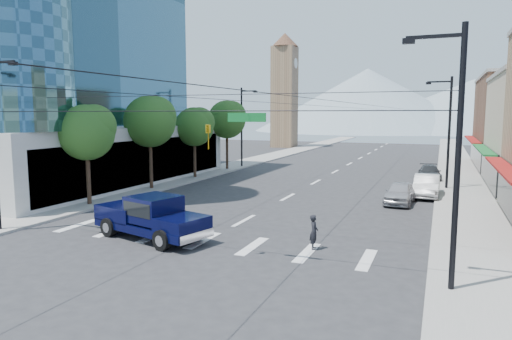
% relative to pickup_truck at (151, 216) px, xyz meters
% --- Properties ---
extents(ground, '(160.00, 160.00, 0.00)m').
position_rel_pickup_truck_xyz_m(ground, '(2.76, -0.92, -1.11)').
color(ground, '#28282B').
rests_on(ground, ground).
extents(sidewalk_left, '(4.00, 120.00, 0.15)m').
position_rel_pickup_truck_xyz_m(sidewalk_left, '(-9.24, 39.08, -1.04)').
color(sidewalk_left, gray).
rests_on(sidewalk_left, ground).
extents(sidewalk_right, '(4.00, 120.00, 0.15)m').
position_rel_pickup_truck_xyz_m(sidewalk_right, '(14.76, 39.08, -1.04)').
color(sidewalk_right, gray).
rests_on(sidewalk_right, ground).
extents(office_tower, '(29.50, 27.00, 30.00)m').
position_rel_pickup_truck_xyz_m(office_tower, '(-23.51, 12.93, 13.34)').
color(office_tower, '#B7B7B2').
rests_on(office_tower, ground).
extents(clock_tower, '(4.80, 4.80, 20.40)m').
position_rel_pickup_truck_xyz_m(clock_tower, '(-13.74, 61.08, 9.53)').
color(clock_tower, '#8C6B4C').
rests_on(clock_tower, ground).
extents(mountain_left, '(80.00, 80.00, 22.00)m').
position_rel_pickup_truck_xyz_m(mountain_left, '(-12.24, 149.08, 9.89)').
color(mountain_left, gray).
rests_on(mountain_left, ground).
extents(mountain_right, '(90.00, 90.00, 18.00)m').
position_rel_pickup_truck_xyz_m(mountain_right, '(22.76, 159.08, 7.89)').
color(mountain_right, gray).
rests_on(mountain_right, ground).
extents(tree_near, '(3.65, 3.64, 6.71)m').
position_rel_pickup_truck_xyz_m(tree_near, '(-8.31, 5.17, 3.88)').
color(tree_near, black).
rests_on(tree_near, ground).
extents(tree_midnear, '(4.09, 4.09, 7.52)m').
position_rel_pickup_truck_xyz_m(tree_midnear, '(-8.31, 12.17, 4.48)').
color(tree_midnear, black).
rests_on(tree_midnear, ground).
extents(tree_midfar, '(3.65, 3.64, 6.71)m').
position_rel_pickup_truck_xyz_m(tree_midfar, '(-8.31, 19.17, 3.88)').
color(tree_midfar, black).
rests_on(tree_midfar, ground).
extents(tree_far, '(4.09, 4.09, 7.52)m').
position_rel_pickup_truck_xyz_m(tree_far, '(-8.31, 26.17, 4.48)').
color(tree_far, black).
rests_on(tree_far, ground).
extents(signal_rig, '(21.80, 0.20, 9.00)m').
position_rel_pickup_truck_xyz_m(signal_rig, '(2.95, -1.92, 3.53)').
color(signal_rig, black).
rests_on(signal_rig, ground).
extents(lamp_pole_nw, '(2.00, 0.25, 9.00)m').
position_rel_pickup_truck_xyz_m(lamp_pole_nw, '(-7.91, 29.08, 3.83)').
color(lamp_pole_nw, black).
rests_on(lamp_pole_nw, ground).
extents(lamp_pole_ne, '(2.00, 0.25, 9.00)m').
position_rel_pickup_truck_xyz_m(lamp_pole_ne, '(13.42, 21.08, 3.83)').
color(lamp_pole_ne, black).
rests_on(lamp_pole_ne, ground).
extents(pickup_truck, '(6.66, 3.77, 2.14)m').
position_rel_pickup_truck_xyz_m(pickup_truck, '(0.00, 0.00, 0.00)').
color(pickup_truck, black).
rests_on(pickup_truck, ground).
extents(pedestrian, '(0.50, 0.65, 1.59)m').
position_rel_pickup_truck_xyz_m(pedestrian, '(7.89, 1.22, -0.32)').
color(pedestrian, black).
rests_on(pedestrian, ground).
extents(parked_car_near, '(2.01, 4.47, 1.49)m').
position_rel_pickup_truck_xyz_m(parked_car_near, '(10.57, 13.66, -0.37)').
color(parked_car_near, '#A9A8AD').
rests_on(parked_car_near, ground).
extents(parked_car_mid, '(1.81, 4.98, 1.63)m').
position_rel_pickup_truck_xyz_m(parked_car_mid, '(12.16, 17.18, -0.30)').
color(parked_car_mid, '#BCBCBC').
rests_on(parked_car_mid, ground).
extents(parked_car_far, '(2.25, 4.77, 1.35)m').
position_rel_pickup_truck_xyz_m(parked_car_far, '(12.15, 26.42, -0.44)').
color(parked_car_far, '#303032').
rests_on(parked_car_far, ground).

